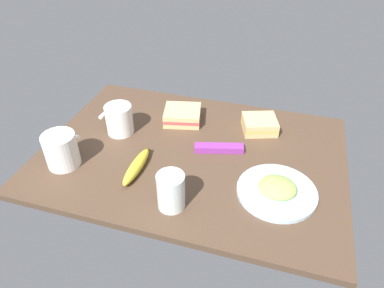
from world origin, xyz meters
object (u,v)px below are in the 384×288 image
object	(u,v)px
plate_of_food	(277,190)
coffee_mug_milky	(119,119)
snack_bar	(219,148)
coffee_mug_black	(61,150)
banana	(137,166)
sandwich_main	(182,115)
glass_of_milk	(171,193)
sandwich_side	(260,124)

from	to	relation	value
plate_of_food	coffee_mug_milky	size ratio (longest dim) A/B	1.93
snack_bar	coffee_mug_black	bearing A→B (deg)	9.18
coffee_mug_black	banana	xyz separation A→B (cm)	(-21.32, -3.15, -3.53)
coffee_mug_milky	sandwich_main	world-z (taller)	coffee_mug_milky
sandwich_main	glass_of_milk	xyz separation A→B (cm)	(-9.28, 37.77, 2.22)
banana	glass_of_milk	bearing A→B (deg)	145.15
plate_of_food	snack_bar	world-z (taller)	plate_of_food
coffee_mug_milky	sandwich_main	xyz separation A→B (cm)	(-17.30, -12.01, -2.75)
plate_of_food	snack_bar	size ratio (longest dim) A/B	1.41
plate_of_food	coffee_mug_black	distance (cm)	60.56
coffee_mug_black	coffee_mug_milky	world-z (taller)	coffee_mug_black
sandwich_main	sandwich_side	distance (cm)	25.89
coffee_mug_milky	sandwich_side	size ratio (longest dim) A/B	0.83
coffee_mug_black	sandwich_main	distance (cm)	40.70
coffee_mug_milky	coffee_mug_black	bearing A→B (deg)	66.25
plate_of_food	coffee_mug_milky	world-z (taller)	coffee_mug_milky
glass_of_milk	banana	distance (cm)	17.00
glass_of_milk	coffee_mug_milky	bearing A→B (deg)	-44.11
glass_of_milk	sandwich_main	bearing A→B (deg)	-76.20
sandwich_side	snack_bar	xyz separation A→B (cm)	(10.13, 14.56, -1.20)
coffee_mug_black	sandwich_side	distance (cm)	61.48
coffee_mug_milky	sandwich_main	bearing A→B (deg)	-145.23
coffee_mug_black	sandwich_main	bearing A→B (deg)	-129.46
sandwich_side	banana	bearing A→B (deg)	44.81
snack_bar	banana	bearing A→B (deg)	22.54
banana	snack_bar	bearing A→B (deg)	-142.39
plate_of_food	glass_of_milk	size ratio (longest dim) A/B	2.12
coffee_mug_black	banana	distance (cm)	21.84
plate_of_food	sandwich_main	distance (cm)	43.07
coffee_mug_black	coffee_mug_milky	xyz separation A→B (cm)	(-8.51, -19.33, -0.21)
sandwich_side	snack_bar	bearing A→B (deg)	55.18
sandwich_side	coffee_mug_black	bearing A→B (deg)	32.79
coffee_mug_black	coffee_mug_milky	distance (cm)	21.12
sandwich_main	glass_of_milk	bearing A→B (deg)	103.80
plate_of_food	coffee_mug_black	world-z (taller)	coffee_mug_black
plate_of_food	coffee_mug_black	bearing A→B (deg)	5.15
coffee_mug_milky	sandwich_main	distance (cm)	21.23
coffee_mug_milky	plate_of_food	bearing A→B (deg)	164.93
sandwich_side	banana	world-z (taller)	sandwich_side
banana	snack_bar	world-z (taller)	banana
coffee_mug_milky	banana	bearing A→B (deg)	128.39
glass_of_milk	snack_bar	world-z (taller)	glass_of_milk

